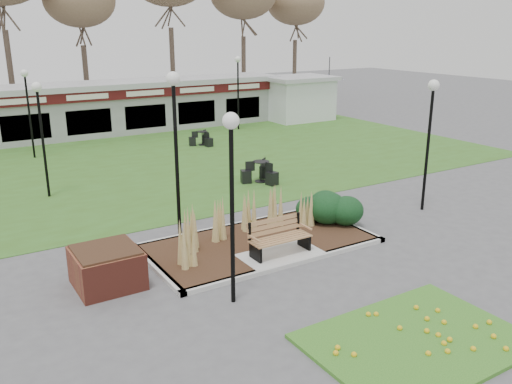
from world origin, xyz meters
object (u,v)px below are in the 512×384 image
lamp_post_near_right (431,117)px  bistro_set_d (202,141)px  park_bench (279,236)px  lamp_post_far_right (238,77)px  lamp_post_far_left (27,94)px  lamp_post_mid_right (175,118)px  lamp_post_mid_left (40,114)px  service_hut (298,98)px  brick_planter (107,267)px  food_pavilion (81,110)px  bistro_set_b (261,175)px  patio_umbrella (328,90)px  lamp_post_near_left (232,168)px

lamp_post_near_right → bistro_set_d: bearing=97.7°
park_bench → lamp_post_far_right: bearing=63.4°
lamp_post_far_left → lamp_post_mid_right: bearing=-81.7°
lamp_post_mid_left → lamp_post_mid_right: 6.40m
lamp_post_mid_right → lamp_post_far_left: bearing=98.3°
service_hut → lamp_post_near_right: size_ratio=1.02×
park_bench → lamp_post_mid_left: (-4.10, 8.81, 2.41)m
brick_planter → service_hut: size_ratio=0.34×
lamp_post_far_right → bistro_set_d: lamp_post_far_right is taller
food_pavilion → lamp_post_mid_right: (-1.56, -16.76, 1.99)m
food_pavilion → service_hut: (13.50, -1.96, -0.03)m
brick_planter → bistro_set_b: bearing=35.6°
lamp_post_far_left → patio_umbrella: lamp_post_far_left is taller
bistro_set_b → patio_umbrella: bearing=42.2°
park_bench → lamp_post_far_right: lamp_post_far_right is taller
lamp_post_mid_right → patio_umbrella: 23.03m
park_bench → lamp_post_far_right: size_ratio=0.40×
lamp_post_mid_right → lamp_post_far_left: lamp_post_mid_right is taller
brick_planter → lamp_post_near_right: lamp_post_near_right is taller
food_pavilion → lamp_post_near_right: (6.33, -19.01, 1.68)m
lamp_post_mid_left → bistro_set_b: lamp_post_mid_left is taller
park_bench → bistro_set_b: park_bench is taller
park_bench → service_hut: service_hut is taller
service_hut → bistro_set_b: 15.20m
food_pavilion → service_hut: 13.64m
lamp_post_mid_left → lamp_post_far_right: 14.81m
bistro_set_d → lamp_post_far_right: bearing=37.3°
food_pavilion → service_hut: food_pavilion is taller
park_bench → lamp_post_mid_right: bearing=117.9°
brick_planter → lamp_post_far_right: (12.80, 16.00, 2.64)m
lamp_post_mid_right → lamp_post_far_right: (9.96, 13.80, -0.35)m
brick_planter → food_pavilion: food_pavilion is taller
brick_planter → lamp_post_near_right: 11.06m
park_bench → lamp_post_far_left: 16.01m
lamp_post_far_right → bistro_set_b: bearing=-115.4°
park_bench → lamp_post_near_right: (6.33, 0.70, 2.57)m
park_bench → patio_umbrella: (16.00, 17.75, 1.23)m
bistro_set_b → patio_umbrella: 16.99m
park_bench → lamp_post_near_right: size_ratio=0.39×
lamp_post_mid_right → lamp_post_far_right: size_ratio=1.11×
food_pavilion → lamp_post_far_left: lamp_post_far_left is taller
bistro_set_b → bistro_set_d: bearing=81.7°
lamp_post_near_left → lamp_post_far_right: bearing=59.8°
brick_planter → service_hut: service_hut is taller
brick_planter → lamp_post_near_right: size_ratio=0.35×
service_hut → lamp_post_far_left: lamp_post_far_left is taller
bistro_set_d → brick_planter: bearing=-124.4°
lamp_post_mid_left → food_pavilion: bearing=69.4°
lamp_post_mid_left → lamp_post_far_right: size_ratio=0.96×
service_hut → lamp_post_near_left: lamp_post_near_left is taller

